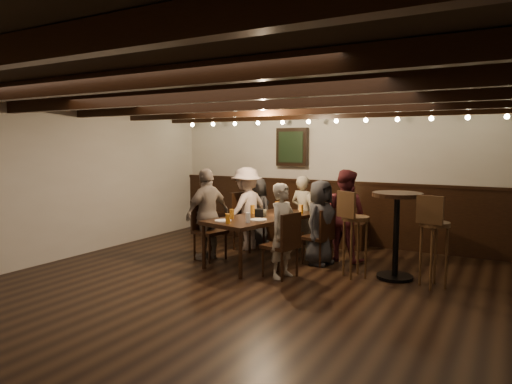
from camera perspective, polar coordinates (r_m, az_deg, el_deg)
The scene contains 27 objects.
room at distance 7.43m, azimuth 4.21°, elevation 0.33°, with size 7.00×7.00×7.00m.
dining_table at distance 6.99m, azimuth 0.84°, elevation -3.54°, with size 1.22×2.01×0.70m.
chair_left_near at distance 7.85m, azimuth -1.01°, elevation -5.05°, with size 0.53×0.53×0.98m.
chair_left_far at distance 7.23m, azimuth -5.87°, elevation -6.16°, with size 0.50×0.50×0.93m.
chair_right_near at distance 6.99m, azimuth 7.77°, elevation -6.83°, with size 0.46×0.46×0.85m.
chair_right_far at distance 6.28m, azimuth 3.15°, elevation -8.14°, with size 0.48×0.48×0.89m.
person_bench_left at distance 8.25m, azimuth 0.18°, elevation -2.36°, with size 0.59×0.38×1.21m, color #29282B.
person_bench_centre at distance 7.80m, azimuth 5.88°, elevation -2.63°, with size 0.47×0.31×1.28m, color gray.
person_bench_right at distance 7.18m, azimuth 11.03°, elevation -2.87°, with size 0.69×0.54×1.42m, color #531C21.
person_left_near at distance 7.80m, azimuth -1.18°, elevation -2.08°, with size 0.91×0.53×1.41m, color #B8A49C.
person_left_far at distance 7.17m, azimuth -6.07°, elevation -2.75°, with size 0.84×0.35×1.43m, color gray.
person_right_near at distance 6.90m, azimuth 8.04°, elevation -3.80°, with size 0.62×0.41×1.27m, color #242426.
person_right_far at distance 6.18m, azimuth 3.40°, elevation -4.85°, with size 0.47×0.31×1.29m, color #9D9685.
pint_a at distance 7.68m, azimuth 2.67°, elevation -1.72°, with size 0.07×0.07×0.14m, color #BF7219.
pint_b at distance 7.32m, azimuth 5.65°, elevation -2.12°, with size 0.07×0.07×0.14m, color #BF7219.
pint_c at distance 7.24m, azimuth -0.44°, elevation -2.19°, with size 0.07×0.07×0.14m, color #BF7219.
pint_d at distance 6.93m, azimuth 3.80°, elevation -2.56°, with size 0.07×0.07×0.14m, color silver.
pint_e at distance 6.79m, azimuth -3.05°, elevation -2.74°, with size 0.07×0.07×0.14m, color #BF7219.
pint_f at distance 6.43m, azimuth -1.01°, elevation -3.22°, with size 0.07×0.07×0.14m, color silver.
pint_g at distance 6.35m, azimuth -3.53°, elevation -3.34°, with size 0.07×0.07×0.14m, color #BF7219.
plate_near at distance 6.57m, azimuth -4.14°, elevation -3.59°, with size 0.24×0.24×0.01m, color white.
plate_far at distance 6.64m, azimuth 0.33°, elevation -3.48°, with size 0.24×0.24×0.01m, color white.
condiment_caddy at distance 6.93m, azimuth 0.57°, elevation -2.63°, with size 0.15×0.10×0.12m, color black.
candle at distance 7.13m, azimuth 3.15°, elevation -2.69°, with size 0.05×0.05×0.05m, color beige.
high_top_table at distance 6.37m, azimuth 17.16°, elevation -3.65°, with size 0.66×0.66×1.17m.
bar_stool_left at distance 6.36m, azimuth 12.20°, elevation -6.52°, with size 0.42×0.43×1.18m.
bar_stool_right at distance 6.20m, azimuth 21.28°, elevation -7.14°, with size 0.39×0.41×1.18m.
Camera 1 is at (2.88, -4.46, 1.80)m, focal length 32.00 mm.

